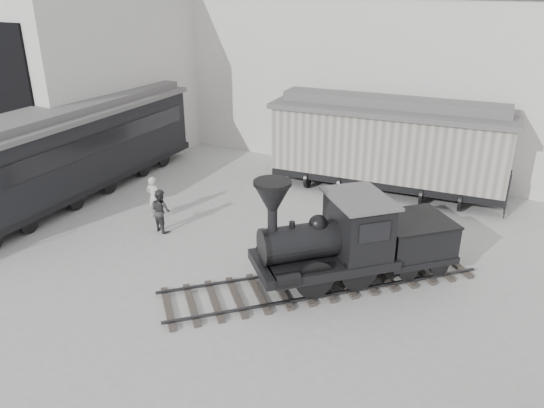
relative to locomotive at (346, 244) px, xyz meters
The scene contains 8 objects.
ground 4.38m from the locomotive, 117.56° to the right, with size 90.00×90.00×0.00m, color #9E9E9B.
north_wall 12.20m from the locomotive, 99.74° to the left, with size 34.00×2.51×11.00m.
west_pavilion 17.87m from the locomotive, 159.16° to the left, with size 7.00×12.11×9.00m.
locomotive is the anchor object (origin of this frame).
boxcar 8.31m from the locomotive, 99.26° to the left, with size 10.48×4.22×4.18m.
passenger_coach 12.99m from the locomotive, behind, with size 3.84×13.97×3.70m.
visitor_a 8.40m from the locomotive, behind, with size 0.63×0.42×1.74m, color beige.
visitor_b 7.39m from the locomotive, behind, with size 0.80×0.63×1.65m, color #363636.
Camera 1 is at (6.96, -9.99, 8.83)m, focal length 35.00 mm.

